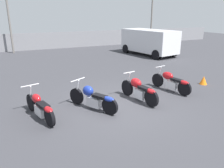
% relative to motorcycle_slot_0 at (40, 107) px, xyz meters
% --- Properties ---
extents(ground_plane, '(60.00, 60.00, 0.00)m').
position_rel_motorcycle_slot_0_xyz_m(ground_plane, '(2.71, -0.23, -0.39)').
color(ground_plane, '#38383D').
extents(fence_back, '(40.00, 0.04, 1.54)m').
position_rel_motorcycle_slot_0_xyz_m(fence_back, '(2.71, 14.62, 0.38)').
color(fence_back, gray).
rests_on(fence_back, ground_plane).
extents(motorcycle_slot_0, '(0.79, 2.02, 0.94)m').
position_rel_motorcycle_slot_0_xyz_m(motorcycle_slot_0, '(0.00, 0.00, 0.00)').
color(motorcycle_slot_0, black).
rests_on(motorcycle_slot_0, ground_plane).
extents(motorcycle_slot_1, '(1.17, 1.92, 0.97)m').
position_rel_motorcycle_slot_0_xyz_m(motorcycle_slot_1, '(1.75, -0.07, 0.03)').
color(motorcycle_slot_1, black).
rests_on(motorcycle_slot_1, ground_plane).
extents(motorcycle_slot_2, '(0.60, 2.03, 1.00)m').
position_rel_motorcycle_slot_0_xyz_m(motorcycle_slot_2, '(3.60, -0.08, 0.06)').
color(motorcycle_slot_2, black).
rests_on(motorcycle_slot_2, ground_plane).
extents(motorcycle_slot_3, '(0.68, 2.03, 0.97)m').
position_rel_motorcycle_slot_0_xyz_m(motorcycle_slot_3, '(5.44, 0.28, 0.04)').
color(motorcycle_slot_3, black).
rests_on(motorcycle_slot_3, ground_plane).
extents(parked_van, '(2.77, 4.99, 1.99)m').
position_rel_motorcycle_slot_0_xyz_m(parked_van, '(9.61, 8.08, 0.73)').
color(parked_van, silver).
rests_on(parked_van, ground_plane).
extents(traffic_cone_near, '(0.35, 0.35, 0.39)m').
position_rel_motorcycle_slot_0_xyz_m(traffic_cone_near, '(7.47, 0.38, -0.19)').
color(traffic_cone_near, orange).
rests_on(traffic_cone_near, ground_plane).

